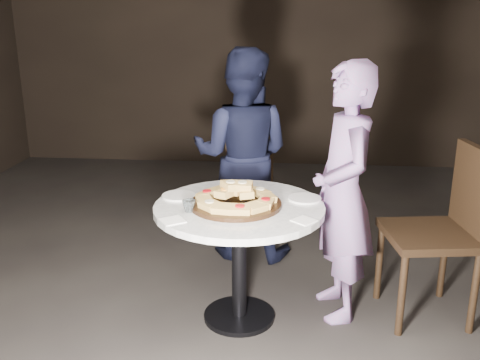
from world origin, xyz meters
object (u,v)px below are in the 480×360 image
Objects in this scene: chair_far at (248,177)px; diner_teal at (343,194)px; diner_navy at (242,155)px; serving_board at (236,204)px; table at (239,227)px; focaccia_pile at (236,196)px; chair_right at (448,222)px; water_glass at (189,206)px.

chair_far is 0.53× the size of diner_teal.
chair_far is 0.52m from diner_navy.
chair_far is (-0.03, 1.37, -0.26)m from serving_board.
serving_board reaches higher than table.
diner_teal is (0.65, -0.78, -0.01)m from diner_navy.
table is at bearing -87.72° from diner_teal.
diner_navy is (-0.05, 0.94, 0.03)m from serving_board.
chair_right is at bearing 8.07° from focaccia_pile.
table is at bearing -90.79° from chair_right.
table is 2.68× the size of focaccia_pile.
table is 0.33m from water_glass.
diner_teal is at bearing 136.54° from diner_navy.
water_glass is at bearing -152.96° from table.
table is at bearing 34.55° from focaccia_pile.
diner_navy is at bearing -129.72° from chair_right.
diner_teal is (0.64, -1.20, 0.29)m from chair_far.
chair_right is 0.68× the size of diner_teal.
water_glass reaches higher than serving_board.
water_glass is 0.05× the size of diner_navy.
water_glass is (-0.24, -0.12, -0.02)m from focaccia_pile.
diner_navy is (-1.26, 0.76, 0.17)m from chair_right.
water_glass is at bearing 73.12° from chair_far.
focaccia_pile is 0.27m from water_glass.
serving_board is 0.50× the size of chair_right.
water_glass is at bearing -153.57° from focaccia_pile.
focaccia_pile reaches higher than chair_far.
chair_right is 0.67× the size of diner_navy.
diner_teal is (0.58, 0.14, 0.17)m from table.
water_glass is 0.89m from diner_teal.
diner_navy is at bearing 79.29° from chair_far.
water_glass is 1.52m from chair_far.
focaccia_pile is at bearing 82.50° from chair_far.
diner_teal reaches higher than serving_board.
chair_right is (1.21, 0.18, -0.13)m from serving_board.
chair_far is at bearing 91.46° from focaccia_pile.
chair_far is 1.72m from chair_right.
diner_teal is at bearing 14.98° from serving_board.
focaccia_pile is at bearing 26.43° from water_glass.
chair_far reaches higher than serving_board.
diner_teal is (0.84, 0.28, 0.00)m from water_glass.
diner_teal is (-0.61, -0.02, 0.16)m from chair_right.
focaccia_pile is at bearing 89.59° from serving_board.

